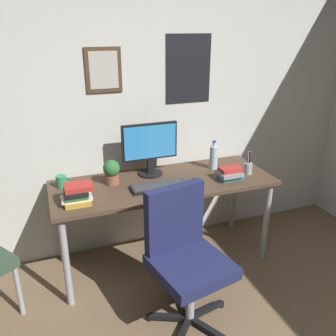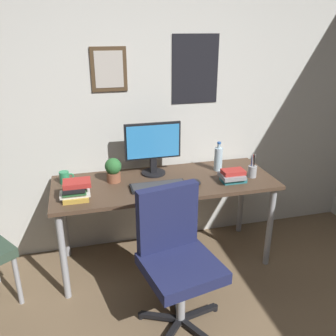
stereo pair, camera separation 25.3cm
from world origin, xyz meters
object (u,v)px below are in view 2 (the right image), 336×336
water_bottle (218,159)px  pen_cup (252,171)px  book_stack_right (75,191)px  monitor (153,146)px  computer_mouse (196,182)px  office_chair (176,252)px  coffee_mug_near (65,177)px  potted_plant (113,169)px  book_stack_left (233,176)px  keyboard (159,186)px

water_bottle → pen_cup: size_ratio=1.26×
book_stack_right → monitor: bearing=27.8°
monitor → computer_mouse: 0.46m
office_chair → coffee_mug_near: size_ratio=8.40×
water_bottle → book_stack_right: bearing=-167.2°
computer_mouse → water_bottle: water_bottle is taller
book_stack_right → water_bottle: bearing=12.8°
water_bottle → pen_cup: water_bottle is taller
computer_mouse → potted_plant: 0.66m
potted_plant → pen_cup: size_ratio=0.98×
coffee_mug_near → book_stack_left: (1.29, -0.30, -0.00)m
keyboard → water_bottle: (0.57, 0.22, 0.09)m
potted_plant → book_stack_right: (-0.30, -0.25, -0.03)m
office_chair → coffee_mug_near: 1.09m
coffee_mug_near → book_stack_right: size_ratio=0.51×
keyboard → coffee_mug_near: coffee_mug_near is taller
water_bottle → book_stack_right: 1.22m
monitor → potted_plant: 0.37m
computer_mouse → coffee_mug_near: (-0.99, 0.28, 0.03)m
water_bottle → keyboard: bearing=-159.1°
computer_mouse → book_stack_right: 0.92m
monitor → coffee_mug_near: 0.74m
computer_mouse → water_bottle: (0.27, 0.23, 0.09)m
keyboard → book_stack_left: book_stack_left is taller
monitor → book_stack_right: bearing=-152.2°
monitor → pen_cup: monitor is taller
monitor → keyboard: monitor is taller
book_stack_left → book_stack_right: bearing=-179.2°
keyboard → coffee_mug_near: size_ratio=3.80×
pen_cup → monitor: bearing=160.6°
water_bottle → computer_mouse: bearing=-139.7°
monitor → pen_cup: (0.77, -0.27, -0.19)m
book_stack_left → pen_cup: bearing=13.8°
pen_cup → book_stack_right: bearing=-177.4°
water_bottle → potted_plant: (-0.89, -0.02, -0.00)m
monitor → pen_cup: 0.83m
office_chair → computer_mouse: 0.67m
keyboard → pen_cup: 0.79m
pen_cup → potted_plant: bearing=170.3°
computer_mouse → keyboard: bearing=177.8°
computer_mouse → water_bottle: bearing=40.3°
office_chair → pen_cup: 1.01m
computer_mouse → office_chair: bearing=-120.3°
monitor → book_stack_left: monitor is taller
water_bottle → office_chair: bearing=-127.3°
monitor → book_stack_right: size_ratio=2.09×
office_chair → water_bottle: water_bottle is taller
water_bottle → coffee_mug_near: bearing=177.8°
water_bottle → book_stack_left: 0.26m
coffee_mug_near → book_stack_left: book_stack_left is taller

